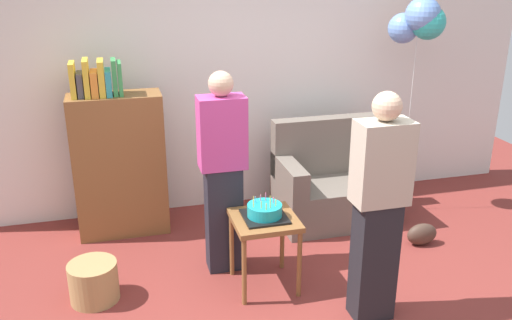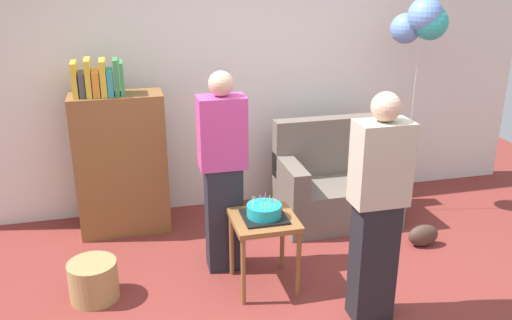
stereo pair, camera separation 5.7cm
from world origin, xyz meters
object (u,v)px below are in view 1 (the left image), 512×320
object	(u,v)px
person_blowing_candles	(223,173)
person_holding_cake	(378,209)
side_table	(265,228)
handbag	(422,234)
balloon_bunch	(420,20)
bookshelf	(119,161)
birthday_cake	(265,211)
wicker_basket	(94,282)
couch	(333,185)

from	to	relation	value
person_blowing_candles	person_holding_cake	xyz separation A→B (m)	(0.87, -0.90, 0.00)
side_table	handbag	bearing A→B (deg)	9.59
balloon_bunch	bookshelf	bearing A→B (deg)	174.31
handbag	birthday_cake	bearing A→B (deg)	-170.41
person_holding_cake	wicker_basket	bearing A→B (deg)	-21.22
birthday_cake	person_blowing_candles	size ratio (longest dim) A/B	0.20
person_blowing_candles	wicker_basket	xyz separation A→B (m)	(-1.03, -0.21, -0.68)
couch	balloon_bunch	size ratio (longest dim) A/B	0.53
handbag	balloon_bunch	bearing A→B (deg)	74.99
bookshelf	handbag	xyz separation A→B (m)	(2.54, -0.96, -0.60)
person_blowing_candles	person_holding_cake	world-z (taller)	same
couch	person_holding_cake	xyz separation A→B (m)	(-0.34, -1.54, 0.49)
person_holding_cake	handbag	size ratio (longest dim) A/B	5.82
couch	birthday_cake	world-z (taller)	couch
couch	wicker_basket	xyz separation A→B (m)	(-2.24, -0.84, -0.19)
side_table	birthday_cake	xyz separation A→B (m)	(-0.00, -0.00, 0.14)
couch	bookshelf	bearing A→B (deg)	173.23
side_table	balloon_bunch	xyz separation A→B (m)	(1.71, 0.94, 1.38)
side_table	wicker_basket	xyz separation A→B (m)	(-1.27, 0.14, -0.34)
bookshelf	birthday_cake	bearing A→B (deg)	-50.05
balloon_bunch	person_holding_cake	bearing A→B (deg)	-125.78
bookshelf	wicker_basket	distance (m)	1.24
person_holding_cake	balloon_bunch	bearing A→B (deg)	-126.97
bookshelf	balloon_bunch	world-z (taller)	balloon_bunch
couch	side_table	distance (m)	1.39
handbag	balloon_bunch	size ratio (longest dim) A/B	0.13
bookshelf	couch	bearing A→B (deg)	-6.77
bookshelf	person_blowing_candles	world-z (taller)	person_blowing_candles
birthday_cake	balloon_bunch	world-z (taller)	balloon_bunch
bookshelf	wicker_basket	bearing A→B (deg)	-103.36
couch	handbag	bearing A→B (deg)	-52.26
bookshelf	side_table	bearing A→B (deg)	-50.05
person_blowing_candles	handbag	size ratio (longest dim) A/B	5.82
couch	person_blowing_candles	bearing A→B (deg)	-152.34
couch	handbag	xyz separation A→B (m)	(0.56, -0.72, -0.24)
person_holding_cake	balloon_bunch	xyz separation A→B (m)	(1.08, 1.50, 1.04)
couch	person_holding_cake	world-z (taller)	person_holding_cake
handbag	balloon_bunch	xyz separation A→B (m)	(0.18, 0.69, 1.78)
side_table	person_holding_cake	bearing A→B (deg)	-41.58
couch	side_table	size ratio (longest dim) A/B	1.89
birthday_cake	handbag	world-z (taller)	birthday_cake
bookshelf	side_table	size ratio (longest dim) A/B	2.77
wicker_basket	balloon_bunch	distance (m)	3.54
birthday_cake	wicker_basket	size ratio (longest dim) A/B	0.89
birthday_cake	wicker_basket	distance (m)	1.37
person_holding_cake	person_blowing_candles	bearing A→B (deg)	-47.28
side_table	birthday_cake	bearing A→B (deg)	-162.04
person_holding_cake	handbag	bearing A→B (deg)	-138.96
birthday_cake	side_table	bearing A→B (deg)	17.96
person_holding_cake	side_table	bearing A→B (deg)	-42.76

